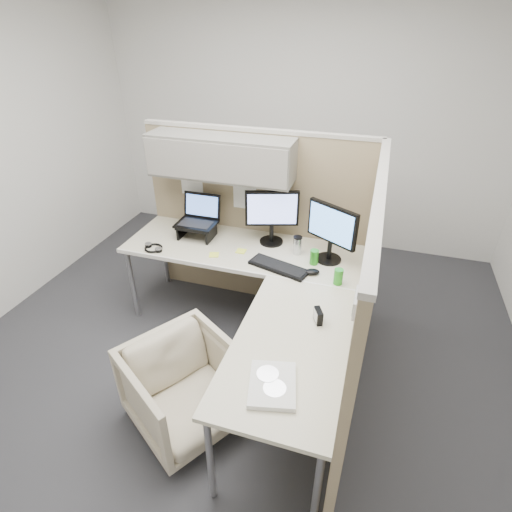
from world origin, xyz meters
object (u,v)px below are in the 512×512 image
(office_chair, at_px, (185,384))
(monitor_left, at_px, (272,213))
(desk, at_px, (254,283))
(keyboard, at_px, (279,267))

(office_chair, relative_size, monitor_left, 1.46)
(monitor_left, bearing_deg, desk, -104.78)
(desk, relative_size, monitor_left, 4.29)
(monitor_left, xyz_separation_m, keyboard, (0.16, -0.38, -0.26))
(keyboard, bearing_deg, office_chair, -95.31)
(office_chair, bearing_deg, monitor_left, 23.46)
(keyboard, bearing_deg, desk, -109.45)
(monitor_left, distance_m, keyboard, 0.49)
(monitor_left, relative_size, keyboard, 0.99)
(monitor_left, bearing_deg, office_chair, -116.45)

